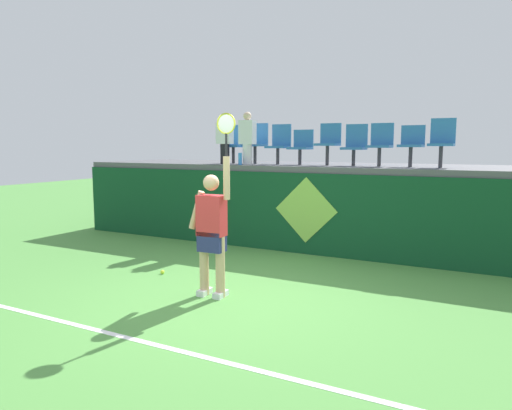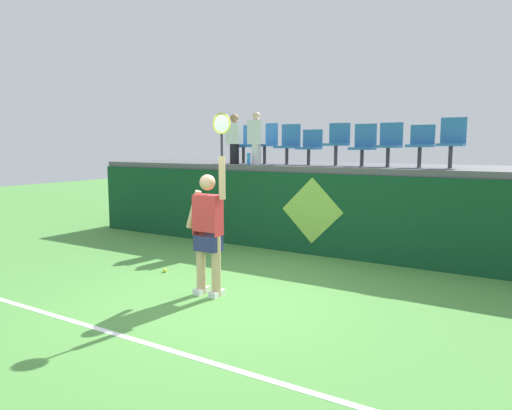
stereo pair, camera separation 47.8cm
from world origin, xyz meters
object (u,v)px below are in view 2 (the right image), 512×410
at_px(water_bottle, 249,159).
at_px(stadium_chair_4, 337,141).
at_px(stadium_chair_5, 364,144).
at_px(spectator_1, 256,137).
at_px(tennis_player, 208,228).
at_px(stadium_chair_0, 245,142).
at_px(stadium_chair_8, 452,140).
at_px(stadium_chair_6, 389,142).
at_px(stadium_chair_3, 310,145).
at_px(stadium_chair_1, 266,141).
at_px(stadium_chair_2, 289,143).
at_px(tennis_ball, 165,270).
at_px(spectator_0, 234,138).
at_px(stadium_chair_7, 421,143).

bearing_deg(water_bottle, stadium_chair_4, 20.76).
height_order(stadium_chair_5, spectator_1, spectator_1).
xyz_separation_m(tennis_player, stadium_chair_4, (0.30, 3.91, 1.22)).
xyz_separation_m(stadium_chair_0, stadium_chair_8, (4.40, 0.00, 0.03)).
relative_size(stadium_chair_5, stadium_chair_6, 0.99).
bearing_deg(stadium_chair_3, tennis_player, -85.63).
distance_m(water_bottle, stadium_chair_0, 0.90).
relative_size(stadium_chair_1, stadium_chair_5, 1.08).
height_order(tennis_player, water_bottle, tennis_player).
distance_m(stadium_chair_1, spectator_1, 0.43).
xyz_separation_m(tennis_player, water_bottle, (-1.41, 3.26, 0.86)).
bearing_deg(stadium_chair_1, stadium_chair_2, 0.17).
xyz_separation_m(stadium_chair_1, stadium_chair_6, (2.73, -0.00, -0.03)).
bearing_deg(stadium_chair_5, stadium_chair_1, -179.96).
xyz_separation_m(stadium_chair_4, stadium_chair_5, (0.55, 0.01, -0.05)).
distance_m(stadium_chair_6, stadium_chair_8, 1.12).
xyz_separation_m(tennis_ball, stadium_chair_0, (-0.57, 3.36, 2.13)).
relative_size(stadium_chair_3, stadium_chair_6, 0.88).
distance_m(water_bottle, stadium_chair_6, 2.87).
relative_size(tennis_player, stadium_chair_6, 3.00).
bearing_deg(stadium_chair_1, stadium_chair_8, 0.01).
height_order(water_bottle, stadium_chair_1, stadium_chair_1).
xyz_separation_m(stadium_chair_2, stadium_chair_4, (1.11, -0.01, 0.03)).
bearing_deg(stadium_chair_6, tennis_ball, -128.89).
height_order(water_bottle, stadium_chair_8, stadium_chair_8).
distance_m(spectator_0, spectator_1, 0.56).
height_order(stadium_chair_1, stadium_chair_3, stadium_chair_1).
bearing_deg(stadium_chair_4, tennis_player, -94.44).
distance_m(stadium_chair_1, spectator_0, 0.71).
bearing_deg(stadium_chair_3, tennis_ball, -107.40).
bearing_deg(spectator_0, tennis_ball, -78.88).
xyz_separation_m(water_bottle, spectator_0, (-0.51, 0.22, 0.44)).
relative_size(stadium_chair_2, stadium_chair_4, 1.00).
relative_size(tennis_ball, stadium_chair_0, 0.08).
xyz_separation_m(stadium_chair_2, stadium_chair_3, (0.51, -0.01, -0.06)).
bearing_deg(stadium_chair_1, tennis_player, -70.79).
height_order(stadium_chair_0, spectator_1, spectator_1).
bearing_deg(spectator_0, stadium_chair_7, 6.37).
xyz_separation_m(stadium_chair_2, stadium_chair_7, (2.75, -0.01, -0.01)).
relative_size(stadium_chair_1, stadium_chair_7, 1.13).
bearing_deg(stadium_chair_6, spectator_0, -172.38).
relative_size(stadium_chair_0, spectator_1, 0.78).
xyz_separation_m(tennis_player, stadium_chair_3, (-0.30, 3.91, 1.14)).
bearing_deg(stadium_chair_8, stadium_chair_5, 179.96).
xyz_separation_m(stadium_chair_8, spectator_0, (-4.40, -0.44, 0.06)).
relative_size(tennis_player, stadium_chair_7, 3.20).
xyz_separation_m(spectator_0, spectator_1, (0.56, 0.02, 0.01)).
distance_m(water_bottle, spectator_1, 0.51).
bearing_deg(tennis_player, stadium_chair_1, 109.21).
distance_m(tennis_player, water_bottle, 3.66).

